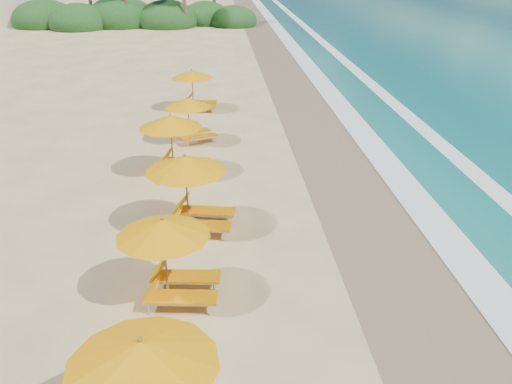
% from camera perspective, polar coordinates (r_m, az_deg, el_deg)
% --- Properties ---
extents(ground, '(160.00, 160.00, 0.00)m').
position_cam_1_polar(ground, '(16.11, -0.00, -3.88)').
color(ground, '#D9BF7F').
rests_on(ground, ground).
extents(wet_sand, '(4.00, 160.00, 0.01)m').
position_cam_1_polar(wet_sand, '(16.85, 13.72, -3.26)').
color(wet_sand, '#7B6549').
rests_on(wet_sand, ground).
extents(surf_foam, '(4.00, 160.00, 0.01)m').
position_cam_1_polar(surf_foam, '(17.84, 22.03, -2.74)').
color(surf_foam, white).
rests_on(surf_foam, ground).
extents(station_2, '(2.53, 2.38, 2.22)m').
position_cam_1_polar(station_2, '(12.58, -8.98, -6.62)').
color(station_2, olive).
rests_on(station_2, ground).
extents(station_3, '(2.85, 2.71, 2.40)m').
position_cam_1_polar(station_3, '(15.58, -6.78, 0.44)').
color(station_3, olive).
rests_on(station_3, ground).
extents(station_4, '(2.65, 2.49, 2.33)m').
position_cam_1_polar(station_4, '(19.63, -8.53, 5.45)').
color(station_4, olive).
rests_on(station_4, ground).
extents(station_5, '(2.64, 2.62, 2.02)m').
position_cam_1_polar(station_5, '(23.05, -6.91, 8.02)').
color(station_5, olive).
rests_on(station_5, ground).
extents(station_6, '(2.41, 2.26, 2.14)m').
position_cam_1_polar(station_6, '(27.83, -6.49, 11.12)').
color(station_6, olive).
rests_on(station_6, ground).
extents(treeline, '(25.80, 8.80, 9.74)m').
position_cam_1_polar(treeline, '(60.63, -13.36, 17.87)').
color(treeline, '#163D14').
rests_on(treeline, ground).
extents(beach_building, '(7.00, 5.00, 2.80)m').
position_cam_1_polar(beach_building, '(65.82, -23.99, 17.35)').
color(beach_building, beige).
rests_on(beach_building, ground).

